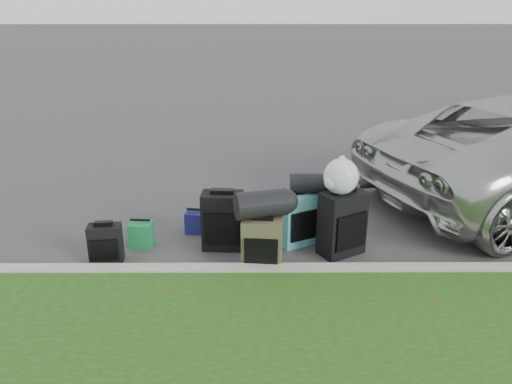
{
  "coord_description": "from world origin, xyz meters",
  "views": [
    {
      "loc": [
        -0.13,
        -5.71,
        2.83
      ],
      "look_at": [
        -0.1,
        0.2,
        0.55
      ],
      "focal_mm": 35.0,
      "sensor_mm": 36.0,
      "label": 1
    }
  ],
  "objects_px": {
    "suitcase_large_black_right": "(342,223)",
    "tote_green": "(141,234)",
    "suitcase_teal": "(298,219)",
    "suitcase_small_black": "(106,244)",
    "tote_navy": "(196,222)",
    "suitcase_large_black_left": "(223,221)",
    "suitcase_olive": "(262,244)"
  },
  "relations": [
    {
      "from": "suitcase_large_black_right",
      "to": "tote_navy",
      "type": "height_order",
      "value": "suitcase_large_black_right"
    },
    {
      "from": "suitcase_large_black_left",
      "to": "suitcase_teal",
      "type": "xyz_separation_m",
      "value": [
        0.92,
        0.1,
        -0.02
      ]
    },
    {
      "from": "suitcase_large_black_right",
      "to": "suitcase_teal",
      "type": "bearing_deg",
      "value": 122.14
    },
    {
      "from": "suitcase_olive",
      "to": "tote_green",
      "type": "xyz_separation_m",
      "value": [
        -1.47,
        0.56,
        -0.15
      ]
    },
    {
      "from": "tote_navy",
      "to": "suitcase_large_black_left",
      "type": "bearing_deg",
      "value": -40.22
    },
    {
      "from": "suitcase_large_black_right",
      "to": "tote_green",
      "type": "distance_m",
      "value": 2.43
    },
    {
      "from": "suitcase_small_black",
      "to": "suitcase_teal",
      "type": "relative_size",
      "value": 0.69
    },
    {
      "from": "suitcase_large_black_left",
      "to": "suitcase_large_black_right",
      "type": "bearing_deg",
      "value": -3.25
    },
    {
      "from": "suitcase_small_black",
      "to": "suitcase_olive",
      "type": "height_order",
      "value": "suitcase_olive"
    },
    {
      "from": "suitcase_large_black_left",
      "to": "tote_navy",
      "type": "bearing_deg",
      "value": 134.24
    },
    {
      "from": "suitcase_olive",
      "to": "suitcase_teal",
      "type": "height_order",
      "value": "suitcase_teal"
    },
    {
      "from": "suitcase_olive",
      "to": "suitcase_teal",
      "type": "relative_size",
      "value": 0.91
    },
    {
      "from": "suitcase_small_black",
      "to": "tote_green",
      "type": "bearing_deg",
      "value": 45.85
    },
    {
      "from": "suitcase_large_black_left",
      "to": "tote_navy",
      "type": "relative_size",
      "value": 2.54
    },
    {
      "from": "suitcase_large_black_left",
      "to": "suitcase_olive",
      "type": "xyz_separation_m",
      "value": [
        0.47,
        -0.53,
        -0.05
      ]
    },
    {
      "from": "tote_green",
      "to": "suitcase_large_black_left",
      "type": "bearing_deg",
      "value": 3.06
    },
    {
      "from": "suitcase_teal",
      "to": "tote_green",
      "type": "xyz_separation_m",
      "value": [
        -1.92,
        -0.07,
        -0.18
      ]
    },
    {
      "from": "suitcase_teal",
      "to": "tote_green",
      "type": "bearing_deg",
      "value": 154.53
    },
    {
      "from": "suitcase_large_black_left",
      "to": "suitcase_olive",
      "type": "bearing_deg",
      "value": -45.54
    },
    {
      "from": "suitcase_small_black",
      "to": "suitcase_olive",
      "type": "bearing_deg",
      "value": -10.71
    },
    {
      "from": "suitcase_olive",
      "to": "suitcase_teal",
      "type": "xyz_separation_m",
      "value": [
        0.45,
        0.63,
        0.03
      ]
    },
    {
      "from": "suitcase_teal",
      "to": "tote_navy",
      "type": "bearing_deg",
      "value": 138.35
    },
    {
      "from": "suitcase_teal",
      "to": "suitcase_large_black_left",
      "type": "bearing_deg",
      "value": 158.77
    },
    {
      "from": "suitcase_olive",
      "to": "suitcase_large_black_right",
      "type": "height_order",
      "value": "suitcase_large_black_right"
    },
    {
      "from": "tote_navy",
      "to": "suitcase_olive",
      "type": "bearing_deg",
      "value": -40.1
    },
    {
      "from": "suitcase_small_black",
      "to": "tote_navy",
      "type": "distance_m",
      "value": 1.24
    },
    {
      "from": "suitcase_olive",
      "to": "tote_navy",
      "type": "height_order",
      "value": "suitcase_olive"
    },
    {
      "from": "suitcase_large_black_right",
      "to": "tote_green",
      "type": "height_order",
      "value": "suitcase_large_black_right"
    },
    {
      "from": "suitcase_large_black_left",
      "to": "tote_navy",
      "type": "height_order",
      "value": "suitcase_large_black_left"
    },
    {
      "from": "suitcase_large_black_left",
      "to": "tote_green",
      "type": "relative_size",
      "value": 2.3
    },
    {
      "from": "suitcase_large_black_left",
      "to": "tote_green",
      "type": "distance_m",
      "value": 1.02
    },
    {
      "from": "suitcase_large_black_right",
      "to": "suitcase_large_black_left",
      "type": "bearing_deg",
      "value": 143.43
    }
  ]
}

